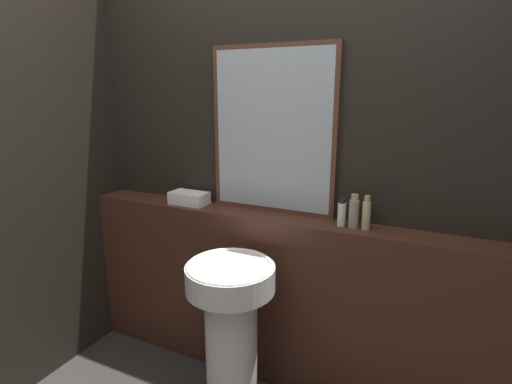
{
  "coord_description": "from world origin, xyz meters",
  "views": [
    {
      "loc": [
        0.81,
        -0.75,
        1.63
      ],
      "look_at": [
        -0.05,
        1.04,
        1.13
      ],
      "focal_mm": 28.0,
      "sensor_mm": 36.0,
      "label": 1
    }
  ],
  "objects_px": {
    "lotion_bottle": "(366,214)",
    "mirror": "(273,131)",
    "towel_stack": "(189,198)",
    "conditioner_bottle": "(354,212)",
    "pedestal_sink": "(231,327)",
    "shampoo_bottle": "(342,213)"
  },
  "relations": [
    {
      "from": "conditioner_bottle",
      "to": "lotion_bottle",
      "type": "height_order",
      "value": "same"
    },
    {
      "from": "mirror",
      "to": "lotion_bottle",
      "type": "height_order",
      "value": "mirror"
    },
    {
      "from": "mirror",
      "to": "towel_stack",
      "type": "xyz_separation_m",
      "value": [
        -0.5,
        -0.08,
        -0.41
      ]
    },
    {
      "from": "pedestal_sink",
      "to": "conditioner_bottle",
      "type": "relative_size",
      "value": 5.0
    },
    {
      "from": "lotion_bottle",
      "to": "towel_stack",
      "type": "bearing_deg",
      "value": 180.0
    },
    {
      "from": "conditioner_bottle",
      "to": "lotion_bottle",
      "type": "distance_m",
      "value": 0.06
    },
    {
      "from": "pedestal_sink",
      "to": "mirror",
      "type": "relative_size",
      "value": 0.95
    },
    {
      "from": "mirror",
      "to": "towel_stack",
      "type": "distance_m",
      "value": 0.65
    },
    {
      "from": "towel_stack",
      "to": "conditioner_bottle",
      "type": "bearing_deg",
      "value": 0.0
    },
    {
      "from": "mirror",
      "to": "towel_stack",
      "type": "height_order",
      "value": "mirror"
    },
    {
      "from": "lotion_bottle",
      "to": "mirror",
      "type": "bearing_deg",
      "value": 171.3
    },
    {
      "from": "mirror",
      "to": "lotion_bottle",
      "type": "xyz_separation_m",
      "value": [
        0.53,
        -0.08,
        -0.37
      ]
    },
    {
      "from": "mirror",
      "to": "shampoo_bottle",
      "type": "xyz_separation_m",
      "value": [
        0.41,
        -0.08,
        -0.38
      ]
    },
    {
      "from": "pedestal_sink",
      "to": "shampoo_bottle",
      "type": "relative_size",
      "value": 5.93
    },
    {
      "from": "shampoo_bottle",
      "to": "lotion_bottle",
      "type": "bearing_deg",
      "value": 0.0
    },
    {
      "from": "shampoo_bottle",
      "to": "pedestal_sink",
      "type": "bearing_deg",
      "value": -137.96
    },
    {
      "from": "pedestal_sink",
      "to": "mirror",
      "type": "xyz_separation_m",
      "value": [
        0.01,
        0.46,
        0.92
      ]
    },
    {
      "from": "mirror",
      "to": "conditioner_bottle",
      "type": "bearing_deg",
      "value": -9.78
    },
    {
      "from": "pedestal_sink",
      "to": "lotion_bottle",
      "type": "xyz_separation_m",
      "value": [
        0.54,
        0.38,
        0.55
      ]
    },
    {
      "from": "pedestal_sink",
      "to": "mirror",
      "type": "height_order",
      "value": "mirror"
    },
    {
      "from": "towel_stack",
      "to": "shampoo_bottle",
      "type": "xyz_separation_m",
      "value": [
        0.91,
        0.0,
        0.03
      ]
    },
    {
      "from": "conditioner_bottle",
      "to": "pedestal_sink",
      "type": "bearing_deg",
      "value": -141.69
    }
  ]
}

